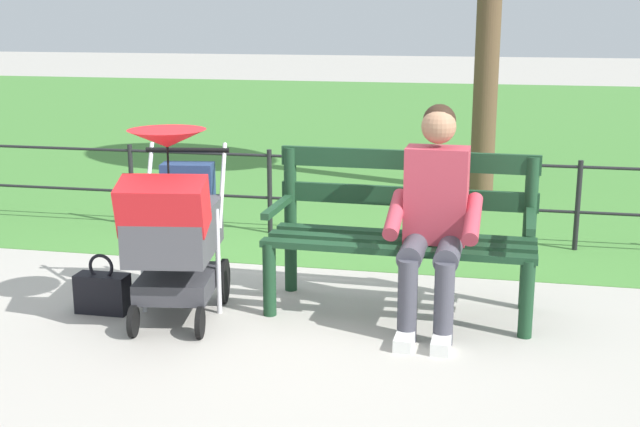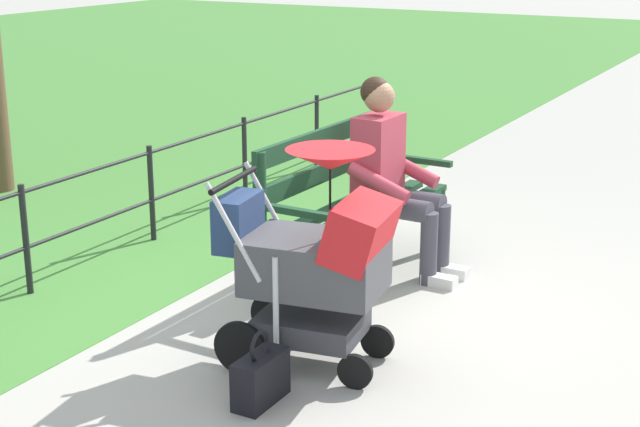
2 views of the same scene
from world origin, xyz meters
TOP-DOWN VIEW (x-y plane):
  - ground_plane at (0.00, 0.00)m, footprint 60.00×60.00m
  - park_bench at (-0.65, -0.12)m, footprint 1.61×0.64m
  - person_on_bench at (-0.86, 0.11)m, footprint 0.54×0.74m
  - stroller at (0.62, 0.37)m, footprint 0.63×0.95m
  - handbag at (1.11, 0.34)m, footprint 0.32×0.14m
  - park_fence at (-0.49, -1.67)m, footprint 8.51×0.04m

SIDE VIEW (x-z plane):
  - ground_plane at x=0.00m, z-range 0.00..0.00m
  - handbag at x=1.11m, z-range -0.06..0.31m
  - park_fence at x=-0.49m, z-range 0.07..0.77m
  - park_bench at x=-0.65m, z-range 0.05..1.01m
  - stroller at x=0.62m, z-range 0.02..1.17m
  - person_on_bench at x=-0.86m, z-range 0.04..1.31m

